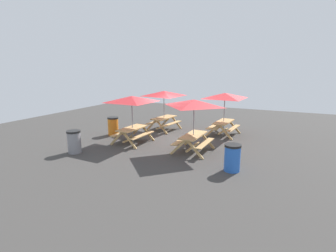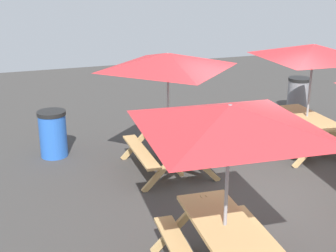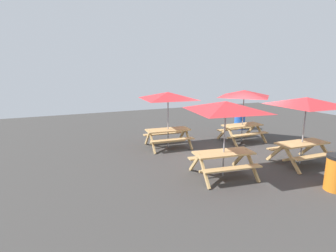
{
  "view_description": "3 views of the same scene",
  "coord_description": "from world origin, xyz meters",
  "views": [
    {
      "loc": [
        11.89,
        5.21,
        3.62
      ],
      "look_at": [
        0.96,
        -0.02,
        0.9
      ],
      "focal_mm": 28.0,
      "sensor_mm": 36.0,
      "label": 1
    },
    {
      "loc": [
        -6.44,
        4.31,
        3.76
      ],
      "look_at": [
        1.49,
        1.46,
        0.9
      ],
      "focal_mm": 50.0,
      "sensor_mm": 36.0,
      "label": 2
    },
    {
      "loc": [
        -6.13,
        -7.72,
        3.21
      ],
      "look_at": [
        -1.93,
        1.94,
        0.9
      ],
      "focal_mm": 28.0,
      "sensor_mm": 36.0,
      "label": 3
    }
  ],
  "objects": [
    {
      "name": "picnic_table_2",
      "position": [
        1.49,
        1.46,
        1.99
      ],
      "size": [
        2.03,
        2.03,
        2.34
      ],
      "rotation": [
        0.0,
        0.0,
        -0.02
      ],
      "color": "tan",
      "rests_on": "ground"
    },
    {
      "name": "picnic_table_1",
      "position": [
        1.47,
        -1.69,
        1.99
      ],
      "size": [
        2.83,
        2.83,
        2.34
      ],
      "rotation": [
        0.0,
        0.0,
        -0.04
      ],
      "color": "tan",
      "rests_on": "ground"
    },
    {
      "name": "picnic_table_3",
      "position": [
        -1.61,
        -1.51,
        1.99
      ],
      "size": [
        2.81,
        2.81,
        2.34
      ],
      "rotation": [
        0.0,
        0.0,
        -0.13
      ],
      "color": "tan",
      "rests_on": "ground"
    },
    {
      "name": "trash_bin_orange",
      "position": [
        0.62,
        -3.51,
        0.49
      ],
      "size": [
        0.59,
        0.59,
        0.98
      ],
      "color": "orange",
      "rests_on": "ground"
    },
    {
      "name": "picnic_table_0",
      "position": [
        -1.93,
        1.94,
        1.99
      ],
      "size": [
        2.82,
        2.82,
        2.34
      ],
      "rotation": [
        0.0,
        0.0,
        -0.07
      ],
      "color": "tan",
      "rests_on": "ground"
    },
    {
      "name": "ground_plane",
      "position": [
        0.0,
        0.0,
        0.0
      ],
      "size": [
        24.0,
        24.0,
        0.0
      ],
      "primitive_type": "plane",
      "color": "#3D3A38",
      "rests_on": "ground"
    },
    {
      "name": "trash_bin_blue",
      "position": [
        2.96,
        3.47,
        0.49
      ],
      "size": [
        0.59,
        0.59,
        0.98
      ],
      "color": "blue",
      "rests_on": "ground"
    },
    {
      "name": "trash_bin_gray",
      "position": [
        3.85,
        -3.13,
        0.49
      ],
      "size": [
        0.59,
        0.59,
        0.98
      ],
      "color": "gray",
      "rests_on": "ground"
    }
  ]
}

